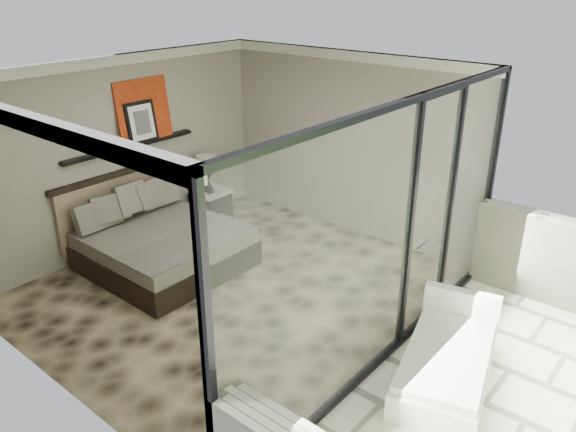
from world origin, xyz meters
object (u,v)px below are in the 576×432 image
Objects in this scene: table_lamp at (207,168)px; lounger at (447,361)px; nightstand at (211,203)px; bed at (159,243)px.

table_lamp reaches higher than lounger.
lounger is (4.82, -1.19, -0.70)m from table_lamp.
bed is at bearing -56.14° from nightstand.
nightstand is 0.63m from table_lamp.
table_lamp reaches higher than nightstand.
nightstand is 0.92× the size of table_lamp.
table_lamp is (-0.62, 1.51, 0.57)m from bed.
nightstand is 4.98m from lounger.
nightstand is at bearing 111.78° from bed.
nightstand is at bearing 150.65° from lounger.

